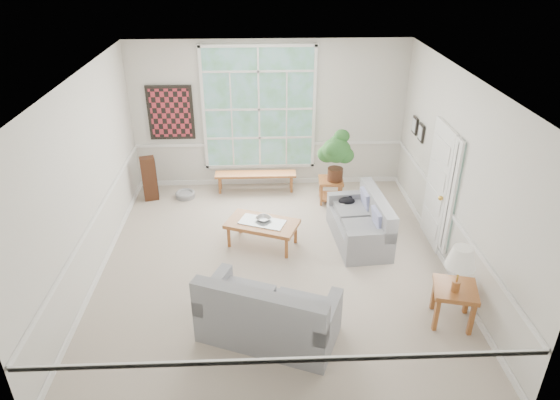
# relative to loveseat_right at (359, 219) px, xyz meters

# --- Properties ---
(floor) EXTENTS (5.50, 6.00, 0.01)m
(floor) POSITION_rel_loveseat_right_xyz_m (-1.47, -0.63, -0.42)
(floor) COLOR #AB9D8D
(floor) RESTS_ON ground
(ceiling) EXTENTS (5.50, 6.00, 0.02)m
(ceiling) POSITION_rel_loveseat_right_xyz_m (-1.47, -0.63, 2.58)
(ceiling) COLOR white
(ceiling) RESTS_ON ground
(wall_back) EXTENTS (5.50, 0.02, 3.00)m
(wall_back) POSITION_rel_loveseat_right_xyz_m (-1.47, 2.37, 1.08)
(wall_back) COLOR silver
(wall_back) RESTS_ON ground
(wall_front) EXTENTS (5.50, 0.02, 3.00)m
(wall_front) POSITION_rel_loveseat_right_xyz_m (-1.47, -3.63, 1.08)
(wall_front) COLOR silver
(wall_front) RESTS_ON ground
(wall_left) EXTENTS (0.02, 6.00, 3.00)m
(wall_left) POSITION_rel_loveseat_right_xyz_m (-4.22, -0.63, 1.08)
(wall_left) COLOR silver
(wall_left) RESTS_ON ground
(wall_right) EXTENTS (0.02, 6.00, 3.00)m
(wall_right) POSITION_rel_loveseat_right_xyz_m (1.28, -0.63, 1.08)
(wall_right) COLOR silver
(wall_right) RESTS_ON ground
(window_back) EXTENTS (2.30, 0.08, 2.40)m
(window_back) POSITION_rel_loveseat_right_xyz_m (-1.67, 2.33, 1.23)
(window_back) COLOR white
(window_back) RESTS_ON wall_back
(entry_door) EXTENTS (0.08, 0.90, 2.10)m
(entry_door) POSITION_rel_loveseat_right_xyz_m (1.24, -0.03, 0.63)
(entry_door) COLOR white
(entry_door) RESTS_ON floor
(door_sidelight) EXTENTS (0.08, 0.26, 1.90)m
(door_sidelight) POSITION_rel_loveseat_right_xyz_m (1.24, -0.66, 0.73)
(door_sidelight) COLOR white
(door_sidelight) RESTS_ON wall_right
(wall_art) EXTENTS (0.90, 0.06, 1.10)m
(wall_art) POSITION_rel_loveseat_right_xyz_m (-3.42, 2.32, 1.18)
(wall_art) COLOR #5B1C21
(wall_art) RESTS_ON wall_back
(wall_frame_near) EXTENTS (0.04, 0.26, 0.32)m
(wall_frame_near) POSITION_rel_loveseat_right_xyz_m (1.24, 1.12, 1.13)
(wall_frame_near) COLOR black
(wall_frame_near) RESTS_ON wall_right
(wall_frame_far) EXTENTS (0.04, 0.26, 0.32)m
(wall_frame_far) POSITION_rel_loveseat_right_xyz_m (1.24, 1.52, 1.13)
(wall_frame_far) COLOR black
(wall_frame_far) RESTS_ON wall_right
(loveseat_right) EXTENTS (0.92, 1.60, 0.83)m
(loveseat_right) POSITION_rel_loveseat_right_xyz_m (0.00, 0.00, 0.00)
(loveseat_right) COLOR gray
(loveseat_right) RESTS_ON floor
(loveseat_front) EXTENTS (1.95, 1.48, 0.94)m
(loveseat_front) POSITION_rel_loveseat_right_xyz_m (-1.59, -2.26, 0.05)
(loveseat_front) COLOR gray
(loveseat_front) RESTS_ON floor
(coffee_table) EXTENTS (1.33, 1.03, 0.44)m
(coffee_table) POSITION_rel_loveseat_right_xyz_m (-1.66, -0.06, -0.20)
(coffee_table) COLOR #945327
(coffee_table) RESTS_ON floor
(pewter_bowl) EXTENTS (0.42, 0.42, 0.07)m
(pewter_bowl) POSITION_rel_loveseat_right_xyz_m (-1.63, 0.00, 0.06)
(pewter_bowl) COLOR #9A9A9F
(pewter_bowl) RESTS_ON coffee_table
(window_bench) EXTENTS (1.66, 0.34, 0.39)m
(window_bench) POSITION_rel_loveseat_right_xyz_m (-1.77, 2.02, -0.22)
(window_bench) COLOR #945327
(window_bench) RESTS_ON floor
(end_table) EXTENTS (0.50, 0.50, 0.47)m
(end_table) POSITION_rel_loveseat_right_xyz_m (-0.29, 1.48, -0.18)
(end_table) COLOR #945327
(end_table) RESTS_ON floor
(houseplant) EXTENTS (0.70, 0.70, 1.02)m
(houseplant) POSITION_rel_loveseat_right_xyz_m (-0.22, 1.44, 0.57)
(houseplant) COLOR #265823
(houseplant) RESTS_ON end_table
(side_table) EXTENTS (0.68, 0.68, 0.57)m
(side_table) POSITION_rel_loveseat_right_xyz_m (0.89, -2.10, -0.13)
(side_table) COLOR #945327
(side_table) RESTS_ON floor
(table_lamp) EXTENTS (0.52, 0.52, 0.67)m
(table_lamp) POSITION_rel_loveseat_right_xyz_m (0.85, -2.17, 0.49)
(table_lamp) COLOR silver
(table_lamp) RESTS_ON side_table
(pet_bed) EXTENTS (0.43, 0.43, 0.12)m
(pet_bed) POSITION_rel_loveseat_right_xyz_m (-3.20, 1.77, -0.36)
(pet_bed) COLOR gray
(pet_bed) RESTS_ON floor
(floor_speaker) EXTENTS (0.33, 0.28, 0.89)m
(floor_speaker) POSITION_rel_loveseat_right_xyz_m (-3.87, 1.73, 0.03)
(floor_speaker) COLOR #3C1F11
(floor_speaker) RESTS_ON floor
(cat) EXTENTS (0.36, 0.33, 0.14)m
(cat) POSITION_rel_loveseat_right_xyz_m (-0.13, 0.54, 0.08)
(cat) COLOR black
(cat) RESTS_ON loveseat_right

